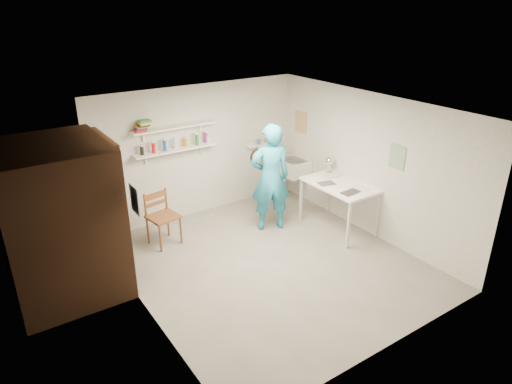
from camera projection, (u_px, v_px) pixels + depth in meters
floor at (270, 264)px, 7.03m from camera, size 4.00×4.50×0.02m
ceiling at (273, 108)px, 6.07m from camera, size 4.00×4.50×0.02m
wall_back at (199, 151)px, 8.27m from camera, size 4.00×0.02×2.40m
wall_front at (396, 261)px, 4.83m from camera, size 4.00×0.02×2.40m
wall_left at (137, 228)px, 5.52m from camera, size 0.02×4.50×2.40m
wall_right at (369, 165)px, 7.59m from camera, size 0.02×4.50×2.40m
doorway_recess at (113, 211)px, 6.41m from camera, size 0.02×0.90×2.00m
corridor_box at (59, 221)px, 6.02m from camera, size 1.40×1.50×2.10m
door_lintel at (105, 139)px, 6.00m from camera, size 0.06×1.05×0.10m
door_jamb_near at (127, 225)px, 6.04m from camera, size 0.06×0.10×2.00m
door_jamb_far at (104, 199)px, 6.80m from camera, size 0.06×0.10×2.00m
shelf_lower at (176, 150)px, 7.86m from camera, size 1.50×0.22×0.03m
shelf_upper at (174, 127)px, 7.70m from camera, size 1.50×0.22×0.03m
ledge_shelf at (263, 144)px, 8.93m from camera, size 0.70×0.14×0.03m
poster_left at (134, 200)px, 5.43m from camera, size 0.01×0.28×0.36m
poster_right_a at (301, 122)px, 8.81m from camera, size 0.01×0.34×0.42m
poster_right_b at (397, 157)px, 7.04m from camera, size 0.01×0.30×0.38m
belfast_sink at (293, 167)px, 8.94m from camera, size 0.48×0.60×0.30m
man at (270, 178)px, 7.74m from camera, size 0.80×0.66×1.89m
wall_clock at (260, 158)px, 7.73m from camera, size 0.33×0.15×0.34m
wooden_chair at (163, 217)px, 7.40m from camera, size 0.52×0.51×0.98m
work_table at (338, 206)px, 7.91m from camera, size 0.77×1.28×0.85m
desk_lamp at (330, 161)px, 8.15m from camera, size 0.16×0.16×0.16m
spray_cans at (176, 144)px, 7.82m from camera, size 1.26×0.06×0.17m
book_stack at (143, 126)px, 7.38m from camera, size 0.28×0.14×0.17m
ledge_pots at (263, 141)px, 8.91m from camera, size 0.48×0.07×0.09m
papers at (340, 183)px, 7.74m from camera, size 0.30×0.22×0.02m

